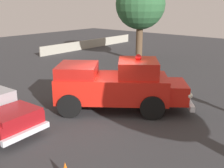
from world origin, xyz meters
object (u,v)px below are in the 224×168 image
vintage_fire_truck (117,84)px  oak_tree_right (140,5)px  lawn_chair_spare (77,91)px  lawn_chair_by_car (84,83)px

vintage_fire_truck → oak_tree_right: size_ratio=0.92×
vintage_fire_truck → lawn_chair_spare: bearing=104.5°
vintage_fire_truck → lawn_chair_spare: vintage_fire_truck is taller
vintage_fire_truck → lawn_chair_spare: (-0.54, 2.10, -0.61)m
lawn_chair_spare → oak_tree_right: bearing=18.3°
lawn_chair_spare → lawn_chair_by_car: bearing=30.1°
lawn_chair_spare → oak_tree_right: (10.04, 3.32, 3.99)m
vintage_fire_truck → lawn_chair_spare: size_ratio=5.93×
lawn_chair_by_car → vintage_fire_truck: bearing=-101.9°
lawn_chair_spare → oak_tree_right: oak_tree_right is taller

